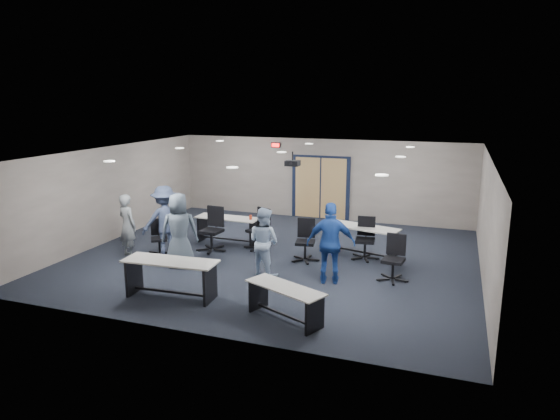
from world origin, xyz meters
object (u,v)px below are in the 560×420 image
(table_back_right, at_px, (361,236))
(chair_loose_right, at_px, (393,259))
(table_front_left, at_px, (171,272))
(chair_back_b, at_px, (258,229))
(table_back_left, at_px, (228,225))
(person_navy, at_px, (331,243))
(person_back, at_px, (165,220))
(chair_back_a, at_px, (211,229))
(person_lightblue, at_px, (264,241))
(chair_back_c, at_px, (305,241))
(person_gray, at_px, (128,226))
(chair_loose_left, at_px, (159,238))
(person_plaid, at_px, (179,230))
(chair_back_d, at_px, (365,239))
(table_front_right, at_px, (285,297))

(table_back_right, xyz_separation_m, chair_loose_right, (1.02, -1.57, -0.02))
(table_front_left, bearing_deg, chair_back_b, 79.95)
(table_back_left, bearing_deg, person_navy, -29.95)
(table_back_right, distance_m, person_back, 5.12)
(chair_back_a, bearing_deg, person_lightblue, -26.98)
(chair_back_c, xyz_separation_m, person_back, (-3.61, -0.69, 0.38))
(person_gray, distance_m, person_back, 0.95)
(chair_back_b, bearing_deg, chair_loose_left, -125.06)
(chair_loose_left, distance_m, person_plaid, 1.28)
(table_front_left, distance_m, chair_loose_right, 4.88)
(chair_loose_left, xyz_separation_m, person_lightblue, (3.14, -0.47, 0.34))
(person_navy, bearing_deg, chair_loose_right, -168.65)
(table_back_right, distance_m, chair_back_d, 0.28)
(person_navy, bearing_deg, person_gray, -13.71)
(table_front_right, distance_m, person_lightblue, 2.51)
(chair_loose_left, bearing_deg, person_back, -3.07)
(person_lightblue, height_order, person_navy, person_navy)
(chair_back_a, distance_m, person_back, 1.23)
(table_front_left, xyz_separation_m, table_front_right, (2.57, -0.24, -0.10))
(chair_back_b, distance_m, person_lightblue, 2.01)
(table_front_left, distance_m, table_back_right, 5.15)
(table_back_right, distance_m, chair_back_a, 3.98)
(table_back_left, relative_size, chair_loose_right, 1.75)
(chair_back_c, xyz_separation_m, person_gray, (-4.43, -1.16, 0.29))
(chair_back_a, distance_m, person_plaid, 1.44)
(chair_back_d, height_order, chair_loose_left, chair_back_d)
(table_back_right, height_order, chair_back_a, chair_back_a)
(table_back_left, height_order, chair_back_d, chair_back_d)
(table_front_right, bearing_deg, chair_loose_right, 83.16)
(table_back_right, bearing_deg, table_back_left, -164.67)
(person_plaid, xyz_separation_m, person_back, (-0.86, 0.74, 0.00))
(table_back_right, relative_size, chair_back_c, 1.94)
(chair_back_d, bearing_deg, person_navy, -107.61)
(table_front_left, bearing_deg, person_navy, 29.89)
(table_back_left, relative_size, person_lightblue, 1.15)
(person_gray, height_order, person_back, person_back)
(person_gray, distance_m, person_navy, 5.40)
(chair_back_c, bearing_deg, person_back, -179.41)
(chair_loose_right, bearing_deg, table_front_left, -142.55)
(table_back_left, xyz_separation_m, person_navy, (3.51, -2.08, 0.40))
(table_front_left, xyz_separation_m, person_gray, (-2.50, 2.00, 0.28))
(chair_loose_left, relative_size, person_navy, 0.51)
(chair_back_a, distance_m, chair_back_b, 1.25)
(chair_back_a, relative_size, chair_loose_left, 1.28)
(chair_back_b, xyz_separation_m, chair_back_c, (1.51, -0.55, -0.03))
(chair_back_a, relative_size, person_back, 0.65)
(person_plaid, distance_m, person_back, 1.13)
(person_back, bearing_deg, chair_back_a, 171.34)
(chair_loose_left, bearing_deg, chair_back_d, -19.02)
(table_front_left, relative_size, person_gray, 1.21)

